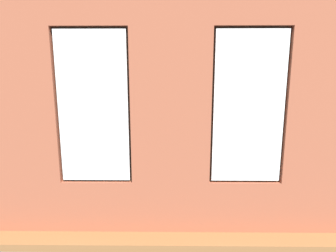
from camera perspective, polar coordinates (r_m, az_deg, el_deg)
ground_plane at (r=6.21m, az=0.60°, el=-9.48°), size 6.20×5.81×0.10m
brick_wall_with_windows at (r=3.34m, az=0.65°, el=3.84°), size 5.60×0.30×3.39m
white_wall_right at (r=6.29m, az=-25.48°, el=6.03°), size 0.10×4.81×3.39m
couch_by_window at (r=4.33m, az=-0.62°, el=-13.16°), size 1.90×0.87×0.80m
couch_left at (r=6.06m, az=21.06°, el=-6.93°), size 1.02×1.93×0.80m
coffee_table at (r=5.94m, az=-1.33°, el=-6.19°), size 1.53×0.72×0.42m
cup_ceramic at (r=5.91m, az=-1.34°, el=-5.30°), size 0.08×0.08×0.09m
candle_jar at (r=6.03m, az=2.72°, el=-4.81°), size 0.08×0.08×0.13m
table_plant_small at (r=5.83m, az=-5.91°, el=-5.02°), size 0.12×0.12×0.19m
remote_silver at (r=6.02m, az=-3.14°, el=-5.38°), size 0.07×0.17×0.02m
remote_black at (r=5.82m, az=-0.23°, el=-5.92°), size 0.17×0.12×0.02m
media_console at (r=6.15m, az=-23.12°, el=-7.62°), size 1.11×0.42×0.50m
tv_flatscreen at (r=6.01m, az=-23.49°, el=-2.44°), size 0.92×0.20×0.64m
potted_plant_near_tv at (r=4.96m, az=-22.15°, el=-7.97°), size 0.59×0.59×0.91m
potted_plant_by_left_couch at (r=7.20m, az=14.31°, el=-3.20°), size 0.38×0.38×0.64m
potted_plant_between_couches at (r=4.50m, az=17.89°, el=-10.46°), size 0.89×0.89×1.22m
potted_plant_mid_room_small at (r=6.90m, az=8.73°, el=-3.26°), size 0.50×0.50×0.68m
potted_plant_foreground_right at (r=8.13m, az=-14.74°, el=-0.57°), size 0.51×0.51×0.93m
potted_plant_corner_far_left at (r=4.64m, az=30.00°, el=-6.14°), size 0.79×0.82×1.32m
potted_plant_corner_near_left at (r=8.17m, az=16.60°, el=0.55°), size 0.70×0.70×1.13m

